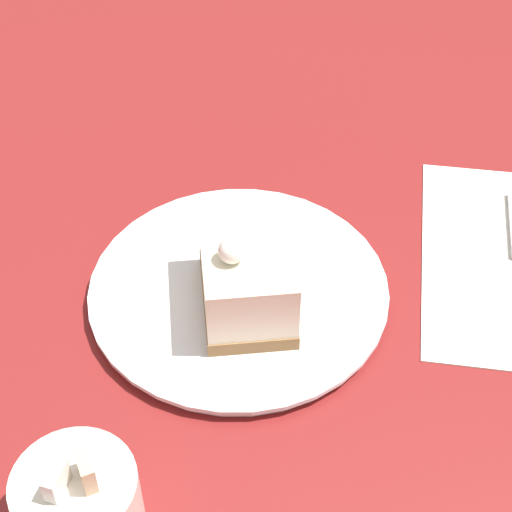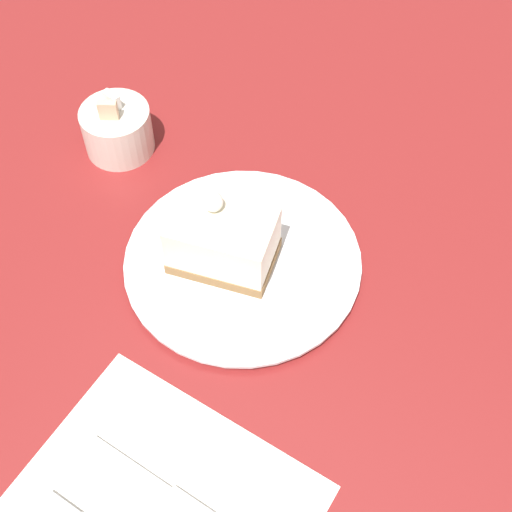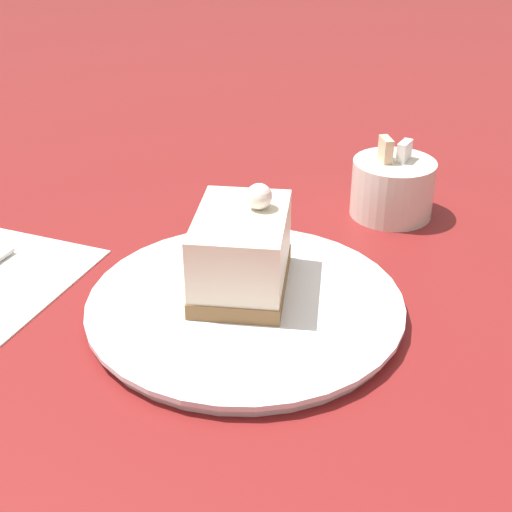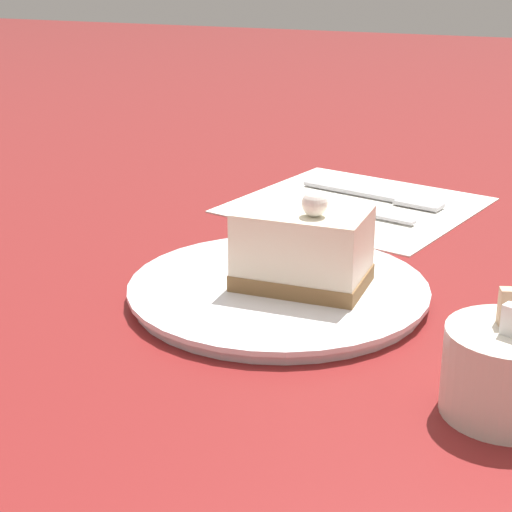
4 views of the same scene
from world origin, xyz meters
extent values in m
plane|color=maroon|center=(0.00, 0.00, 0.00)|extent=(4.00, 4.00, 0.00)
cylinder|color=white|center=(0.02, 0.04, 0.01)|extent=(0.22, 0.22, 0.01)
cylinder|color=white|center=(0.02, 0.04, 0.01)|extent=(0.23, 0.23, 0.00)
cube|color=olive|center=(0.01, 0.05, 0.02)|extent=(0.07, 0.10, 0.01)
cube|color=#EFE5C6|center=(0.01, 0.05, 0.05)|extent=(0.07, 0.10, 0.05)
sphere|color=white|center=(0.03, 0.07, 0.08)|extent=(0.02, 0.02, 0.02)
cylinder|color=silver|center=(0.13, 0.22, 0.03)|extent=(0.08, 0.08, 0.05)
cube|color=#D8B28C|center=(0.12, 0.22, 0.06)|extent=(0.01, 0.02, 0.02)
cube|color=white|center=(0.14, 0.22, 0.06)|extent=(0.02, 0.02, 0.02)
camera|label=1|loc=(0.05, 0.48, 0.50)|focal=60.00mm
camera|label=2|loc=(-0.36, -0.10, 0.58)|focal=50.00mm
camera|label=3|loc=(0.08, -0.40, 0.30)|focal=50.00mm
camera|label=4|loc=(0.60, 0.24, 0.26)|focal=60.00mm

